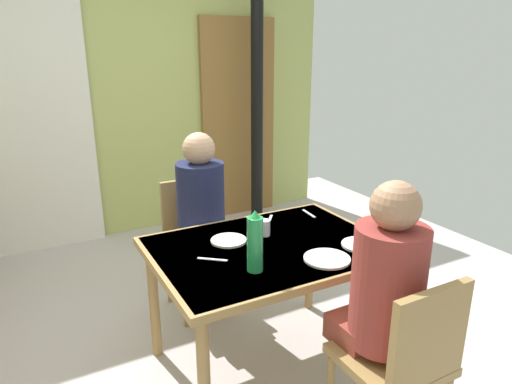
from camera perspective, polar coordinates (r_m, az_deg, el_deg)
ground_plane at (r=2.78m, az=-6.50°, el=-20.29°), size 5.73×5.73×0.00m
wall_back at (r=4.35m, az=-18.32°, el=11.27°), size 4.38×0.10×2.57m
door_wooden at (r=4.71m, az=-2.20°, el=9.02°), size 0.80×0.05×2.00m
stove_pipe_column at (r=4.47m, az=0.12°, el=12.27°), size 0.12×0.12×2.57m
curtain_panel at (r=4.21m, az=-25.94°, el=7.38°), size 0.90×0.03×2.16m
dining_table at (r=2.40m, az=1.71°, el=-8.42°), size 1.20×0.89×0.72m
chair_near_diner at (r=2.04m, az=18.08°, el=-19.43°), size 0.40×0.40×0.87m
chair_far_diner at (r=3.08m, az=-7.62°, el=-5.53°), size 0.40×0.40×0.87m
person_near_diner at (r=1.97m, az=15.99°, el=-10.90°), size 0.30×0.37×0.77m
person_far_diner at (r=2.86m, az=-6.87°, el=-1.25°), size 0.30×0.37×0.77m
water_bottle_green_near at (r=2.06m, az=-0.13°, el=-6.40°), size 0.07×0.07×0.30m
dinner_plate_near_left at (r=2.42m, az=13.11°, el=-6.50°), size 0.20×0.20×0.01m
dinner_plate_near_right at (r=2.42m, az=-3.47°, el=-6.10°), size 0.19×0.19×0.01m
dinner_plate_far_center at (r=2.24m, az=8.93°, el=-8.30°), size 0.23×0.23×0.01m
drinking_glass_by_near_diner at (r=2.48m, az=1.11°, el=-4.52°), size 0.06×0.06×0.09m
cutlery_knife_near at (r=2.83m, az=6.67°, el=-2.71°), size 0.03×0.15×0.00m
cutlery_fork_near at (r=2.23m, az=-5.52°, el=-8.44°), size 0.13×0.11×0.00m
cutlery_knife_far at (r=2.71m, az=1.75°, el=-3.48°), size 0.11×0.13×0.00m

